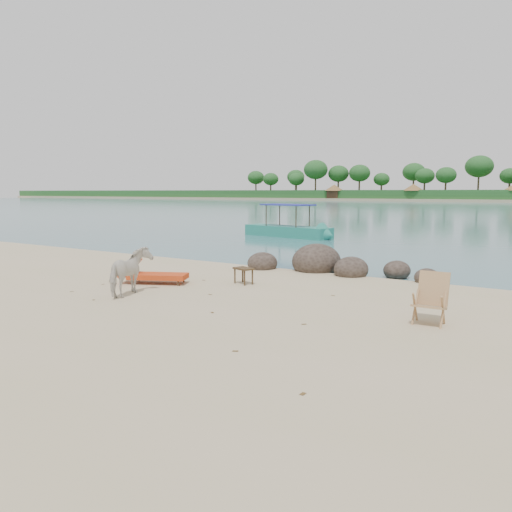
{
  "coord_description": "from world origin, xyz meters",
  "views": [
    {
      "loc": [
        7.06,
        -8.61,
        2.63
      ],
      "look_at": [
        0.18,
        2.0,
        1.0
      ],
      "focal_mm": 35.0,
      "sensor_mm": 36.0,
      "label": 1
    }
  ],
  "objects_px": {
    "cow": "(130,273)",
    "side_table": "(244,277)",
    "deck_chair": "(429,301)",
    "boat_near": "(288,210)",
    "lounge_chair": "(158,274)",
    "boulders": "(324,265)"
  },
  "relations": [
    {
      "from": "cow",
      "to": "side_table",
      "type": "distance_m",
      "value": 3.24
    },
    {
      "from": "boulders",
      "to": "side_table",
      "type": "height_order",
      "value": "boulders"
    },
    {
      "from": "deck_chair",
      "to": "boat_near",
      "type": "relative_size",
      "value": 0.16
    },
    {
      "from": "lounge_chair",
      "to": "boat_near",
      "type": "distance_m",
      "value": 16.49
    },
    {
      "from": "side_table",
      "to": "lounge_chair",
      "type": "relative_size",
      "value": 0.28
    },
    {
      "from": "boulders",
      "to": "side_table",
      "type": "xyz_separation_m",
      "value": [
        -0.86,
        -3.49,
        0.01
      ]
    },
    {
      "from": "boat_near",
      "to": "deck_chair",
      "type": "bearing_deg",
      "value": -42.18
    },
    {
      "from": "deck_chair",
      "to": "boat_near",
      "type": "xyz_separation_m",
      "value": [
        -12.26,
        16.11,
        1.07
      ]
    },
    {
      "from": "lounge_chair",
      "to": "boat_near",
      "type": "xyz_separation_m",
      "value": [
        -4.64,
        15.77,
        1.27
      ]
    },
    {
      "from": "boulders",
      "to": "cow",
      "type": "xyz_separation_m",
      "value": [
        -2.38,
        -6.33,
        0.38
      ]
    },
    {
      "from": "side_table",
      "to": "deck_chair",
      "type": "height_order",
      "value": "deck_chair"
    },
    {
      "from": "cow",
      "to": "side_table",
      "type": "xyz_separation_m",
      "value": [
        1.52,
        2.84,
        -0.37
      ]
    },
    {
      "from": "cow",
      "to": "side_table",
      "type": "height_order",
      "value": "cow"
    },
    {
      "from": "boat_near",
      "to": "cow",
      "type": "bearing_deg",
      "value": -62.7
    },
    {
      "from": "boulders",
      "to": "deck_chair",
      "type": "height_order",
      "value": "deck_chair"
    },
    {
      "from": "deck_chair",
      "to": "boulders",
      "type": "bearing_deg",
      "value": 129.83
    },
    {
      "from": "boulders",
      "to": "boat_near",
      "type": "xyz_separation_m",
      "value": [
        -7.6,
        11.02,
        1.35
      ]
    },
    {
      "from": "deck_chair",
      "to": "boat_near",
      "type": "distance_m",
      "value": 20.28
    },
    {
      "from": "side_table",
      "to": "boat_near",
      "type": "xyz_separation_m",
      "value": [
        -6.74,
        14.51,
        1.34
      ]
    },
    {
      "from": "cow",
      "to": "lounge_chair",
      "type": "xyz_separation_m",
      "value": [
        -0.58,
        1.58,
        -0.29
      ]
    },
    {
      "from": "lounge_chair",
      "to": "deck_chair",
      "type": "distance_m",
      "value": 7.63
    },
    {
      "from": "deck_chair",
      "to": "cow",
      "type": "bearing_deg",
      "value": -172.67
    }
  ]
}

